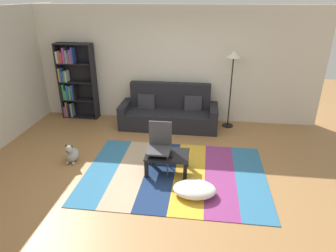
{
  "coord_description": "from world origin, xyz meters",
  "views": [
    {
      "loc": [
        0.74,
        -4.46,
        2.91
      ],
      "look_at": [
        0.09,
        0.56,
        0.65
      ],
      "focal_mm": 31.79,
      "sensor_mm": 36.0,
      "label": 1
    }
  ],
  "objects_px": {
    "bookshelf": "(73,81)",
    "tv_remote": "(171,155)",
    "couch": "(169,113)",
    "coffee_table": "(167,157)",
    "standing_lamp": "(233,64)",
    "pouf": "(195,189)",
    "dog": "(72,154)",
    "folding_chair": "(160,143)"
  },
  "relations": [
    {
      "from": "bookshelf",
      "to": "tv_remote",
      "type": "distance_m",
      "value": 3.63
    },
    {
      "from": "couch",
      "to": "coffee_table",
      "type": "relative_size",
      "value": 3.04
    },
    {
      "from": "bookshelf",
      "to": "standing_lamp",
      "type": "relative_size",
      "value": 1.05
    },
    {
      "from": "pouf",
      "to": "standing_lamp",
      "type": "relative_size",
      "value": 0.38
    },
    {
      "from": "pouf",
      "to": "dog",
      "type": "height_order",
      "value": "dog"
    },
    {
      "from": "bookshelf",
      "to": "pouf",
      "type": "bearing_deg",
      "value": -42.57
    },
    {
      "from": "pouf",
      "to": "folding_chair",
      "type": "bearing_deg",
      "value": 134.15
    },
    {
      "from": "pouf",
      "to": "standing_lamp",
      "type": "distance_m",
      "value": 3.18
    },
    {
      "from": "standing_lamp",
      "to": "pouf",
      "type": "bearing_deg",
      "value": -103.35
    },
    {
      "from": "bookshelf",
      "to": "tv_remote",
      "type": "relative_size",
      "value": 12.37
    },
    {
      "from": "dog",
      "to": "standing_lamp",
      "type": "xyz_separation_m",
      "value": [
        2.99,
        2.06,
        1.32
      ]
    },
    {
      "from": "couch",
      "to": "standing_lamp",
      "type": "relative_size",
      "value": 1.27
    },
    {
      "from": "pouf",
      "to": "tv_remote",
      "type": "distance_m",
      "value": 0.75
    },
    {
      "from": "standing_lamp",
      "to": "coffee_table",
      "type": "bearing_deg",
      "value": -118.3
    },
    {
      "from": "bookshelf",
      "to": "tv_remote",
      "type": "bearing_deg",
      "value": -40.92
    },
    {
      "from": "coffee_table",
      "to": "pouf",
      "type": "height_order",
      "value": "coffee_table"
    },
    {
      "from": "couch",
      "to": "tv_remote",
      "type": "height_order",
      "value": "couch"
    },
    {
      "from": "coffee_table",
      "to": "dog",
      "type": "bearing_deg",
      "value": 176.24
    },
    {
      "from": "pouf",
      "to": "tv_remote",
      "type": "bearing_deg",
      "value": 128.98
    },
    {
      "from": "folding_chair",
      "to": "tv_remote",
      "type": "bearing_deg",
      "value": 18.17
    },
    {
      "from": "pouf",
      "to": "dog",
      "type": "xyz_separation_m",
      "value": [
        -2.33,
        0.73,
        0.06
      ]
    },
    {
      "from": "tv_remote",
      "to": "pouf",
      "type": "bearing_deg",
      "value": -66.3
    },
    {
      "from": "couch",
      "to": "pouf",
      "type": "distance_m",
      "value": 2.72
    },
    {
      "from": "coffee_table",
      "to": "tv_remote",
      "type": "distance_m",
      "value": 0.12
    },
    {
      "from": "couch",
      "to": "tv_remote",
      "type": "bearing_deg",
      "value": -81.95
    },
    {
      "from": "standing_lamp",
      "to": "tv_remote",
      "type": "bearing_deg",
      "value": -116.23
    },
    {
      "from": "dog",
      "to": "folding_chair",
      "type": "relative_size",
      "value": 0.44
    },
    {
      "from": "bookshelf",
      "to": "standing_lamp",
      "type": "bearing_deg",
      "value": -1.69
    },
    {
      "from": "couch",
      "to": "standing_lamp",
      "type": "distance_m",
      "value": 1.81
    },
    {
      "from": "coffee_table",
      "to": "tv_remote",
      "type": "height_order",
      "value": "tv_remote"
    },
    {
      "from": "couch",
      "to": "folding_chair",
      "type": "bearing_deg",
      "value": -87.66
    },
    {
      "from": "tv_remote",
      "to": "bookshelf",
      "type": "bearing_deg",
      "value": 123.8
    },
    {
      "from": "couch",
      "to": "dog",
      "type": "height_order",
      "value": "couch"
    },
    {
      "from": "bookshelf",
      "to": "folding_chair",
      "type": "relative_size",
      "value": 2.06
    },
    {
      "from": "couch",
      "to": "pouf",
      "type": "relative_size",
      "value": 3.34
    },
    {
      "from": "bookshelf",
      "to": "dog",
      "type": "xyz_separation_m",
      "value": [
        0.82,
        -2.17,
        -0.78
      ]
    },
    {
      "from": "tv_remote",
      "to": "standing_lamp",
      "type": "bearing_deg",
      "value": 48.49
    },
    {
      "from": "pouf",
      "to": "bookshelf",
      "type": "bearing_deg",
      "value": 137.43
    },
    {
      "from": "couch",
      "to": "bookshelf",
      "type": "xyz_separation_m",
      "value": [
        -2.42,
        0.29,
        0.61
      ]
    },
    {
      "from": "bookshelf",
      "to": "coffee_table",
      "type": "bearing_deg",
      "value": -40.91
    },
    {
      "from": "coffee_table",
      "to": "tv_remote",
      "type": "relative_size",
      "value": 4.96
    },
    {
      "from": "pouf",
      "to": "standing_lamp",
      "type": "height_order",
      "value": "standing_lamp"
    }
  ]
}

